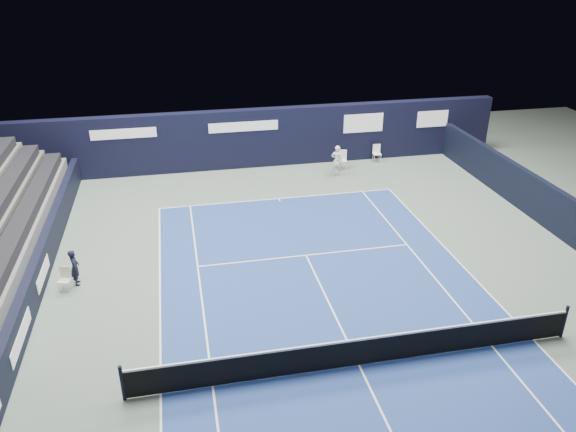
# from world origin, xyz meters

# --- Properties ---
(ground) EXTENTS (48.00, 48.00, 0.00)m
(ground) POSITION_xyz_m (0.00, 2.00, 0.00)
(ground) COLOR #516158
(ground) RESTS_ON ground
(court_surface) EXTENTS (10.97, 23.77, 0.01)m
(court_surface) POSITION_xyz_m (0.00, 0.00, 0.00)
(court_surface) COLOR navy
(court_surface) RESTS_ON ground
(enclosure_wall_right) EXTENTS (0.30, 22.00, 1.80)m
(enclosure_wall_right) POSITION_xyz_m (10.50, 6.00, 0.90)
(enclosure_wall_right) COLOR black
(enclosure_wall_right) RESTS_ON ground
(folding_chair_back_a) EXTENTS (0.53, 0.56, 1.00)m
(folding_chair_back_a) POSITION_xyz_m (4.08, 15.17, 0.67)
(folding_chair_back_a) COLOR white
(folding_chair_back_a) RESTS_ON ground
(folding_chair_back_b) EXTENTS (0.45, 0.44, 0.94)m
(folding_chair_back_b) POSITION_xyz_m (6.25, 15.84, 0.54)
(folding_chair_back_b) COLOR white
(folding_chair_back_b) RESTS_ON ground
(line_judge_chair) EXTENTS (0.47, 0.46, 0.86)m
(line_judge_chair) POSITION_xyz_m (-8.62, 5.79, 0.49)
(line_judge_chair) COLOR silver
(line_judge_chair) RESTS_ON ground
(line_judge) EXTENTS (0.39, 0.53, 1.34)m
(line_judge) POSITION_xyz_m (-8.30, 6.09, 0.67)
(line_judge) COLOR black
(line_judge) RESTS_ON ground
(court_markings) EXTENTS (11.03, 23.83, 0.00)m
(court_markings) POSITION_xyz_m (0.00, 0.00, 0.01)
(court_markings) COLOR white
(court_markings) RESTS_ON court_surface
(tennis_net) EXTENTS (12.90, 0.10, 1.10)m
(tennis_net) POSITION_xyz_m (0.00, 0.00, 0.51)
(tennis_net) COLOR black
(tennis_net) RESTS_ON ground
(back_sponsor_wall) EXTENTS (26.00, 0.63, 3.10)m
(back_sponsor_wall) POSITION_xyz_m (0.01, 16.50, 1.55)
(back_sponsor_wall) COLOR black
(back_sponsor_wall) RESTS_ON ground
(side_barrier_left) EXTENTS (0.33, 22.00, 1.20)m
(side_barrier_left) POSITION_xyz_m (-9.50, 5.97, 0.60)
(side_barrier_left) COLOR black
(side_barrier_left) RESTS_ON ground
(tennis_player) EXTENTS (0.67, 0.88, 1.60)m
(tennis_player) POSITION_xyz_m (3.50, 14.23, 0.80)
(tennis_player) COLOR white
(tennis_player) RESTS_ON ground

